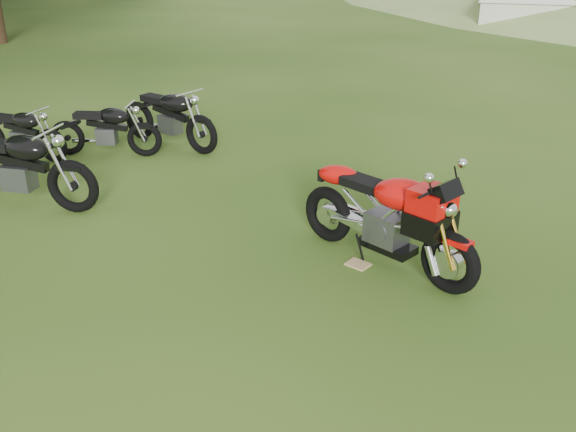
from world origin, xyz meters
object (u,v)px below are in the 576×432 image
at_px(vintage_moto_b, 169,115).
at_px(vintage_moto_d, 20,131).
at_px(sport_motorcycle, 386,209).
at_px(vintage_moto_c, 105,128).
at_px(vintage_moto_a, 15,165).
at_px(plywood_board, 358,264).

relative_size(vintage_moto_b, vintage_moto_d, 1.21).
bearing_deg(vintage_moto_b, sport_motorcycle, -18.21).
relative_size(sport_motorcycle, vintage_moto_c, 1.25).
xyz_separation_m(vintage_moto_c, vintage_moto_d, (-1.14, -0.59, -0.02)).
bearing_deg(vintage_moto_a, plywood_board, -7.80).
relative_size(vintage_moto_b, vintage_moto_c, 1.16).
height_order(plywood_board, vintage_moto_c, vintage_moto_c).
bearing_deg(sport_motorcycle, vintage_moto_c, -176.98).
relative_size(sport_motorcycle, plywood_board, 9.01).
relative_size(vintage_moto_c, vintage_moto_d, 1.05).
xyz_separation_m(vintage_moto_a, vintage_moto_b, (0.40, 2.89, -0.05)).
bearing_deg(vintage_moto_c, plywood_board, -41.43).
bearing_deg(vintage_moto_c, vintage_moto_a, -102.21).
height_order(sport_motorcycle, vintage_moto_c, sport_motorcycle).
height_order(plywood_board, vintage_moto_d, vintage_moto_d).
distance_m(vintage_moto_a, vintage_moto_b, 2.92).
bearing_deg(sport_motorcycle, vintage_moto_b, 171.79).
bearing_deg(vintage_moto_a, vintage_moto_b, 72.06).
distance_m(vintage_moto_a, vintage_moto_d, 2.05).
height_order(sport_motorcycle, vintage_moto_a, sport_motorcycle).
xyz_separation_m(plywood_board, vintage_moto_b, (-4.02, 2.72, 0.51)).
bearing_deg(sport_motorcycle, plywood_board, -126.87).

